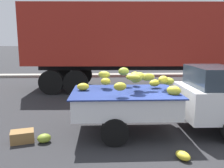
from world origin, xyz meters
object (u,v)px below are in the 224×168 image
(pickup_truck, at_px, (195,98))
(fallen_banana_bunch_by_wheel, at_px, (183,156))
(produce_crate, at_px, (22,136))
(fallen_banana_bunch_near_tailgate, at_px, (44,138))
(semi_trailer, at_px, (152,37))

(pickup_truck, xyz_separation_m, fallen_banana_bunch_by_wheel, (-0.80, -1.52, -0.80))
(produce_crate, bearing_deg, fallen_banana_bunch_near_tailgate, -6.40)
(semi_trailer, bearing_deg, pickup_truck, -88.23)
(produce_crate, bearing_deg, pickup_truck, 7.03)
(semi_trailer, height_order, fallen_banana_bunch_by_wheel, semi_trailer)
(fallen_banana_bunch_near_tailgate, bearing_deg, semi_trailer, 58.53)
(pickup_truck, xyz_separation_m, fallen_banana_bunch_near_tailgate, (-3.75, -0.58, -0.79))
(pickup_truck, height_order, fallen_banana_bunch_by_wheel, pickup_truck)
(semi_trailer, height_order, produce_crate, semi_trailer)
(fallen_banana_bunch_by_wheel, bearing_deg, fallen_banana_bunch_near_tailgate, 162.38)
(pickup_truck, height_order, produce_crate, pickup_truck)
(pickup_truck, relative_size, fallen_banana_bunch_near_tailgate, 14.89)
(semi_trailer, distance_m, fallen_banana_bunch_by_wheel, 7.56)
(fallen_banana_bunch_near_tailgate, height_order, fallen_banana_bunch_by_wheel, fallen_banana_bunch_near_tailgate)
(pickup_truck, bearing_deg, semi_trailer, 89.63)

